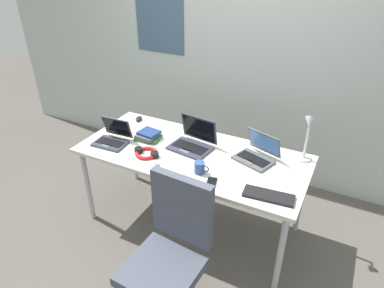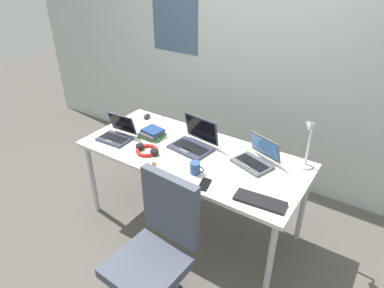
{
  "view_description": "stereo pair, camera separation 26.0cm",
  "coord_description": "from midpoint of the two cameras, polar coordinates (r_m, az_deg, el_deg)",
  "views": [
    {
      "loc": [
        1.04,
        -2.04,
        2.16
      ],
      "look_at": [
        0.0,
        0.0,
        0.82
      ],
      "focal_mm": 31.97,
      "sensor_mm": 36.0,
      "label": 1
    },
    {
      "loc": [
        1.27,
        -1.91,
        2.16
      ],
      "look_at": [
        0.0,
        0.0,
        0.82
      ],
      "focal_mm": 31.97,
      "sensor_mm": 36.0,
      "label": 2
    }
  ],
  "objects": [
    {
      "name": "laptop_front_left",
      "position": [
        2.91,
        -9.97,
        1.58
      ],
      "size": [
        0.28,
        0.25,
        0.2
      ],
      "color": "#33384C",
      "rests_on": "desk"
    },
    {
      "name": "cell_phone",
      "position": [
        2.35,
        5.29,
        -6.84
      ],
      "size": [
        0.1,
        0.15,
        0.01
      ],
      "primitive_type": "cube",
      "rotation": [
        0.0,
        0.0,
        0.25
      ],
      "color": "black",
      "rests_on": "desk"
    },
    {
      "name": "office_chair",
      "position": [
        2.32,
        -2.8,
        -19.07
      ],
      "size": [
        0.52,
        0.55,
        0.97
      ],
      "color": "black",
      "rests_on": "ground_plane"
    },
    {
      "name": "external_keyboard",
      "position": [
        2.27,
        14.57,
        -9.31
      ],
      "size": [
        0.34,
        0.15,
        0.02
      ],
      "primitive_type": "cube",
      "rotation": [
        0.0,
        0.0,
        0.1
      ],
      "color": "black",
      "rests_on": "desk"
    },
    {
      "name": "desk",
      "position": [
        2.72,
        2.73,
        -2.57
      ],
      "size": [
        1.8,
        0.8,
        0.74
      ],
      "color": "silver",
      "rests_on": "ground_plane"
    },
    {
      "name": "laptop_far_corner",
      "position": [
        2.61,
        13.46,
        -2.44
      ],
      "size": [
        0.35,
        0.33,
        0.21
      ],
      "color": "#515459",
      "rests_on": "desk"
    },
    {
      "name": "headphones",
      "position": [
        2.7,
        -4.81,
        -1.13
      ],
      "size": [
        0.21,
        0.18,
        0.04
      ],
      "color": "red",
      "rests_on": "desk"
    },
    {
      "name": "coffee_mug",
      "position": [
        2.44,
        3.63,
        -4.1
      ],
      "size": [
        0.11,
        0.08,
        0.09
      ],
      "color": "#2D518C",
      "rests_on": "desk"
    },
    {
      "name": "laptop_center",
      "position": [
        2.74,
        3.04,
        0.25
      ],
      "size": [
        0.36,
        0.31,
        0.24
      ],
      "color": "#33384C",
      "rests_on": "desk"
    },
    {
      "name": "desk_lamp",
      "position": [
        2.58,
        21.54,
        -0.21
      ],
      "size": [
        0.12,
        0.18,
        0.4
      ],
      "color": "silver",
      "rests_on": "desk"
    },
    {
      "name": "pill_bottle",
      "position": [
        2.47,
        -3.35,
        -3.6
      ],
      "size": [
        0.04,
        0.04,
        0.08
      ],
      "color": "gold",
      "rests_on": "desk"
    },
    {
      "name": "ground_plane",
      "position": [
        3.14,
        2.43,
        -13.09
      ],
      "size": [
        12.0,
        12.0,
        0.0
      ],
      "primitive_type": "plane",
      "color": "#56514C"
    },
    {
      "name": "book_stack",
      "position": [
        2.91,
        -4.18,
        1.72
      ],
      "size": [
        0.22,
        0.19,
        0.07
      ],
      "color": "#336638",
      "rests_on": "desk"
    },
    {
      "name": "computer_mouse",
      "position": [
        3.25,
        -5.29,
        4.58
      ],
      "size": [
        0.08,
        0.11,
        0.03
      ],
      "primitive_type": "ellipsoid",
      "rotation": [
        0.0,
        0.0,
        0.3
      ],
      "color": "black",
      "rests_on": "desk"
    },
    {
      "name": "wall_back",
      "position": [
        3.39,
        12.98,
        14.91
      ],
      "size": [
        6.0,
        0.13,
        2.6
      ],
      "color": "#B2BCB7",
      "rests_on": "ground_plane"
    }
  ]
}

